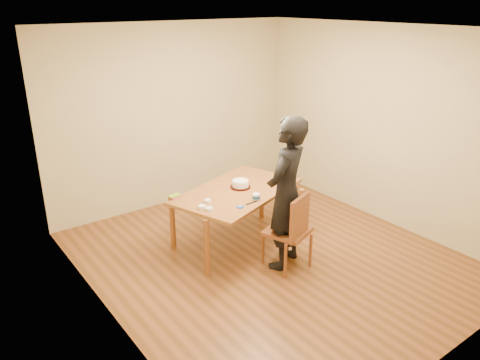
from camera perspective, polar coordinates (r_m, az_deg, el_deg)
room_shell at (r=5.56m, az=1.63°, el=4.15°), size 4.00×4.50×2.70m
dining_table at (r=5.85m, az=-0.29°, el=-1.41°), size 1.84×1.43×0.04m
dining_chair at (r=5.52m, az=5.79°, el=-6.22°), size 0.60×0.60×0.04m
cake_plate at (r=5.92m, az=0.05°, el=-0.83°), size 0.26×0.26×0.02m
cake at (r=5.90m, az=0.05°, el=-0.44°), size 0.21×0.21×0.07m
frosting_dome at (r=5.88m, az=0.05°, el=-0.02°), size 0.21×0.21×0.03m
frosting_tub at (r=5.55m, az=1.98°, el=-2.07°), size 0.08×0.08×0.08m
frosting_lid at (r=5.37m, az=0.00°, el=-3.30°), size 0.09×0.09×0.01m
frosting_dollop at (r=5.36m, az=0.00°, el=-3.18°), size 0.04×0.04×0.02m
ramekin_green at (r=5.29m, az=-3.77°, el=-3.55°), size 0.08×0.08×0.04m
ramekin_yellow at (r=5.50m, az=-4.00°, el=-2.57°), size 0.08×0.08×0.04m
ramekin_multi at (r=5.34m, az=-4.64°, el=-3.32°), size 0.09×0.09×0.04m
candy_box_pink at (r=5.66m, az=-7.92°, el=-2.10°), size 0.13×0.08×0.02m
candy_box_green at (r=5.66m, az=-7.99°, el=-1.91°), size 0.15×0.10×0.02m
spatula at (r=5.48m, az=1.40°, el=-2.80°), size 0.17×0.02×0.01m
person at (r=5.35m, az=5.65°, el=-1.69°), size 0.78×0.67×1.82m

